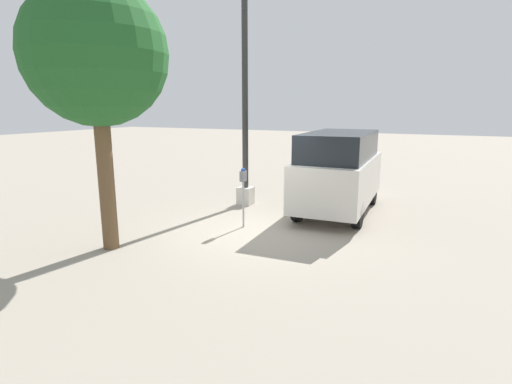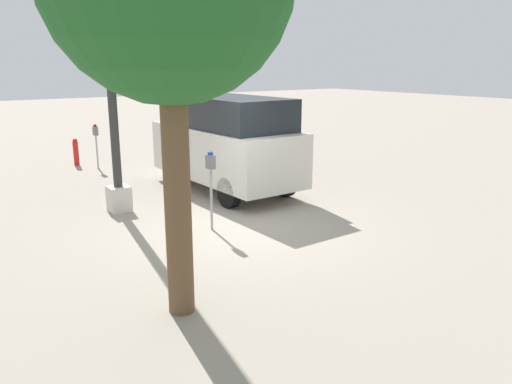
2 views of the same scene
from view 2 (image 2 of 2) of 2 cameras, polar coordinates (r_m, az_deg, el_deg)
name	(u,v)px [view 2 (image 2 of 2)]	position (r m, az deg, el deg)	size (l,w,h in m)	color
ground_plane	(235,229)	(9.67, -2.46, -4.21)	(80.00, 80.00, 0.00)	gray
parking_meter_near	(211,172)	(9.36, -5.20, 2.27)	(0.20, 0.12, 1.53)	#9E9EA3
parking_meter_far	(96,136)	(15.76, -17.84, 6.12)	(0.20, 0.12, 1.35)	#9E9EA3
lamp_post	(112,95)	(10.77, -16.16, 10.58)	(0.44, 0.44, 6.68)	beige
parked_van	(226,141)	(12.36, -3.48, 5.82)	(4.49, 1.94, 2.33)	beige
fire_hydrant	(76,152)	(16.54, -19.89, 4.32)	(0.16, 0.16, 0.85)	red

